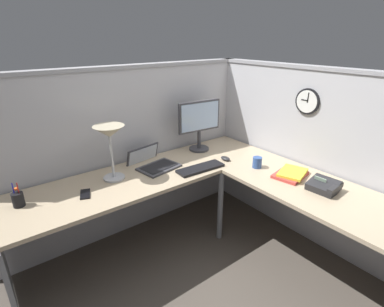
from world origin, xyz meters
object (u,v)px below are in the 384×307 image
(computer_mouse, at_px, (225,158))
(laptop, at_px, (152,163))
(book_stack, at_px, (291,174))
(keyboard, at_px, (200,168))
(pen_cup, at_px, (18,199))
(monitor, at_px, (199,122))
(wall_clock, at_px, (308,101))
(coffee_mug, at_px, (257,162))
(office_phone, at_px, (324,186))
(desk_lamp_dome, at_px, (110,136))
(cell_phone, at_px, (85,194))

(computer_mouse, bearing_deg, laptop, 152.20)
(book_stack, bearing_deg, keyboard, 132.63)
(pen_cup, bearing_deg, monitor, 3.08)
(laptop, bearing_deg, wall_clock, -34.47)
(laptop, xyz_separation_m, keyboard, (0.29, -0.33, -0.01))
(keyboard, height_order, coffee_mug, coffee_mug)
(office_phone, bearing_deg, pen_cup, 148.15)
(keyboard, relative_size, book_stack, 1.32)
(pen_cup, height_order, office_phone, pen_cup)
(keyboard, bearing_deg, book_stack, -44.08)
(coffee_mug, bearing_deg, monitor, 101.49)
(office_phone, height_order, book_stack, office_phone)
(monitor, xyz_separation_m, desk_lamp_dome, (-0.96, -0.09, 0.07))
(coffee_mug, bearing_deg, keyboard, 147.41)
(laptop, xyz_separation_m, cell_phone, (-0.65, -0.16, -0.02))
(laptop, xyz_separation_m, office_phone, (0.78, -1.19, 0.01))
(monitor, distance_m, cell_phone, 1.28)
(office_phone, bearing_deg, desk_lamp_dome, 135.38)
(laptop, distance_m, wall_clock, 1.45)
(desk_lamp_dome, bearing_deg, keyboard, -23.56)
(computer_mouse, relative_size, office_phone, 0.48)
(cell_phone, height_order, wall_clock, wall_clock)
(cell_phone, xyz_separation_m, office_phone, (1.44, -1.03, 0.03))
(pen_cup, bearing_deg, coffee_mug, -17.55)
(book_stack, relative_size, wall_clock, 1.48)
(laptop, height_order, keyboard, laptop)
(office_phone, bearing_deg, book_stack, 86.79)
(desk_lamp_dome, bearing_deg, pen_cup, -179.98)
(pen_cup, bearing_deg, laptop, 2.37)
(laptop, relative_size, coffee_mug, 4.52)
(desk_lamp_dome, bearing_deg, computer_mouse, -15.63)
(office_phone, bearing_deg, monitor, 99.45)
(monitor, bearing_deg, computer_mouse, -86.24)
(computer_mouse, distance_m, coffee_mug, 0.31)
(pen_cup, bearing_deg, computer_mouse, -9.35)
(computer_mouse, bearing_deg, pen_cup, 170.65)
(desk_lamp_dome, xyz_separation_m, cell_phone, (-0.28, -0.12, -0.36))
(computer_mouse, distance_m, pen_cup, 1.69)
(cell_phone, xyz_separation_m, wall_clock, (1.76, -0.60, 0.56))
(laptop, bearing_deg, cell_phone, -166.04)
(cell_phone, relative_size, office_phone, 0.66)
(monitor, bearing_deg, pen_cup, -176.92)
(laptop, xyz_separation_m, coffee_mug, (0.71, -0.60, 0.02))
(desk_lamp_dome, bearing_deg, coffee_mug, -27.26)
(computer_mouse, relative_size, coffee_mug, 1.08)
(laptop, distance_m, office_phone, 1.43)
(pen_cup, height_order, book_stack, pen_cup)
(laptop, relative_size, office_phone, 1.99)
(monitor, bearing_deg, coffee_mug, -78.51)
(laptop, relative_size, book_stack, 1.33)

